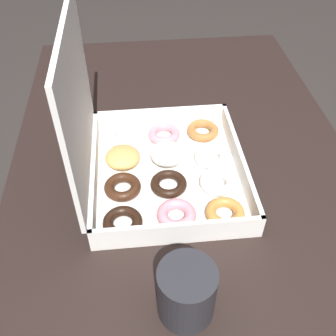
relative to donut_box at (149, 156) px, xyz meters
The scene contains 4 objects.
ground_plane 0.82m from the donut_box, 67.32° to the right, with size 8.00×8.00×0.00m, color #2D2826.
dining_table 0.19m from the donut_box, 67.32° to the right, with size 1.11×0.71×0.76m.
donut_box is the anchor object (origin of this frame).
coffee_mug 0.28m from the donut_box, behind, with size 0.08×0.08×0.10m.
Camera 1 is at (-0.58, 0.09, 1.32)m, focal length 42.00 mm.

